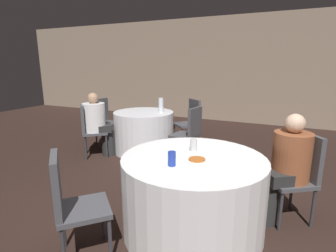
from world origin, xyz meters
The scene contains 16 objects.
ground_plane centered at (0.00, 0.00, 0.00)m, with size 16.00×16.00×0.00m, color black.
wall_back centered at (0.00, 5.10, 1.40)m, with size 16.00×0.06×2.80m.
table_near centered at (-0.02, -0.01, 0.37)m, with size 1.32×1.32×0.73m.
table_far centered at (-1.60, 1.82, 0.37)m, with size 1.06×1.06×0.73m.
chair_near_southwest centered at (-0.76, -0.80, 0.53)m, with size 0.57×0.57×0.90m.
chair_near_northeast centered at (0.87, 0.59, 0.53)m, with size 0.56×0.56×0.90m.
chair_far_southwest centered at (-2.31, 1.19, 0.53)m, with size 0.56×0.56×0.90m.
chair_far_east centered at (-0.67, 1.67, 0.53)m, with size 0.46×0.46×0.90m.
chair_far_west centered at (-2.55, 1.90, 0.53)m, with size 0.44×0.43×0.90m.
chair_far_northeast centered at (-0.97, 2.52, 0.53)m, with size 0.56×0.56×0.90m.
person_white_shirt centered at (-2.20, 1.30, 0.57)m, with size 0.51×0.50×1.10m.
person_floral_shirt centered at (0.74, 0.50, 0.57)m, with size 0.50×0.47×1.10m.
pizza_plate_near centered at (0.03, -0.08, 0.74)m, with size 0.22×0.22×0.02m.
soda_can_blue centered at (-0.12, -0.28, 0.79)m, with size 0.07×0.07×0.12m.
soda_can_silver centered at (-0.08, 0.15, 0.79)m, with size 0.07×0.07×0.12m.
bottle_far centered at (-1.29, 1.88, 0.86)m, with size 0.09×0.09×0.26m.
Camera 1 is at (0.71, -2.16, 1.56)m, focal length 28.00 mm.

